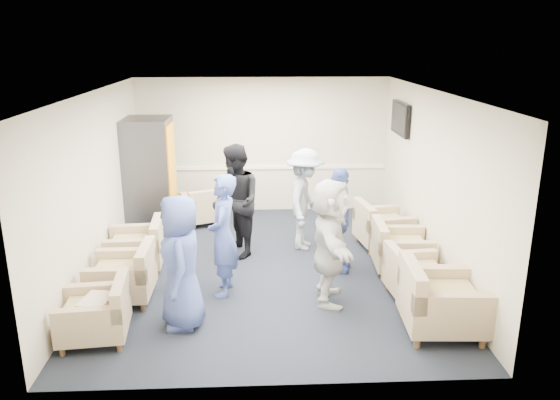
{
  "coord_description": "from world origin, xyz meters",
  "views": [
    {
      "loc": [
        -0.17,
        -7.83,
        3.43
      ],
      "look_at": [
        0.21,
        0.2,
        1.04
      ],
      "focal_mm": 35.0,
      "sensor_mm": 36.0,
      "label": 1
    }
  ],
  "objects_px": {
    "vending_machine": "(150,175)",
    "person_front_right": "(330,242)",
    "armchair_left_mid": "(126,277)",
    "armchair_right_midfar": "(398,250)",
    "person_front_left": "(181,262)",
    "armchair_left_far": "(139,249)",
    "armchair_right_far": "(380,228)",
    "person_mid_right": "(338,220)",
    "armchair_right_midnear": "(414,277)",
    "armchair_right_near": "(437,303)",
    "person_back_right": "(305,199)",
    "armchair_left_near": "(99,315)",
    "person_back_left": "(236,201)",
    "person_mid_left": "(223,236)",
    "armchair_corner": "(205,208)"
  },
  "relations": [
    {
      "from": "person_front_left",
      "to": "person_front_right",
      "type": "relative_size",
      "value": 0.98
    },
    {
      "from": "armchair_right_midnear",
      "to": "person_front_left",
      "type": "bearing_deg",
      "value": 95.81
    },
    {
      "from": "armchair_right_midnear",
      "to": "armchair_left_near",
      "type": "bearing_deg",
      "value": 97.3
    },
    {
      "from": "armchair_left_near",
      "to": "vending_machine",
      "type": "height_order",
      "value": "vending_machine"
    },
    {
      "from": "armchair_right_near",
      "to": "person_front_left",
      "type": "bearing_deg",
      "value": 87.43
    },
    {
      "from": "armchair_left_mid",
      "to": "armchair_right_midfar",
      "type": "bearing_deg",
      "value": 101.18
    },
    {
      "from": "person_mid_right",
      "to": "person_front_right",
      "type": "distance_m",
      "value": 1.05
    },
    {
      "from": "armchair_corner",
      "to": "person_front_right",
      "type": "relative_size",
      "value": 0.58
    },
    {
      "from": "person_back_left",
      "to": "person_back_right",
      "type": "distance_m",
      "value": 1.17
    },
    {
      "from": "armchair_left_near",
      "to": "armchair_right_far",
      "type": "bearing_deg",
      "value": 119.59
    },
    {
      "from": "armchair_right_midnear",
      "to": "person_front_right",
      "type": "distance_m",
      "value": 1.29
    },
    {
      "from": "armchair_right_midfar",
      "to": "armchair_corner",
      "type": "height_order",
      "value": "armchair_right_midfar"
    },
    {
      "from": "armchair_left_near",
      "to": "person_mid_left",
      "type": "xyz_separation_m",
      "value": [
        1.41,
        1.15,
        0.55
      ]
    },
    {
      "from": "armchair_right_midfar",
      "to": "person_back_left",
      "type": "relative_size",
      "value": 0.47
    },
    {
      "from": "armchair_right_far",
      "to": "person_back_right",
      "type": "relative_size",
      "value": 0.55
    },
    {
      "from": "person_front_left",
      "to": "person_back_right",
      "type": "xyz_separation_m",
      "value": [
        1.73,
        2.52,
        0.02
      ]
    },
    {
      "from": "armchair_left_mid",
      "to": "armchair_right_far",
      "type": "relative_size",
      "value": 0.87
    },
    {
      "from": "armchair_left_mid",
      "to": "person_front_right",
      "type": "relative_size",
      "value": 0.48
    },
    {
      "from": "armchair_right_near",
      "to": "person_back_right",
      "type": "relative_size",
      "value": 0.57
    },
    {
      "from": "armchair_left_near",
      "to": "person_back_right",
      "type": "height_order",
      "value": "person_back_right"
    },
    {
      "from": "armchair_left_far",
      "to": "armchair_right_midnear",
      "type": "height_order",
      "value": "armchair_left_far"
    },
    {
      "from": "person_front_left",
      "to": "armchair_left_near",
      "type": "bearing_deg",
      "value": -80.23
    },
    {
      "from": "person_back_left",
      "to": "person_mid_right",
      "type": "bearing_deg",
      "value": 42.1
    },
    {
      "from": "person_mid_left",
      "to": "armchair_corner",
      "type": "bearing_deg",
      "value": -165.04
    },
    {
      "from": "armchair_left_near",
      "to": "armchair_left_mid",
      "type": "distance_m",
      "value": 1.01
    },
    {
      "from": "armchair_corner",
      "to": "vending_machine",
      "type": "bearing_deg",
      "value": -9.2
    },
    {
      "from": "person_front_left",
      "to": "person_back_right",
      "type": "relative_size",
      "value": 0.98
    },
    {
      "from": "person_back_right",
      "to": "person_mid_left",
      "type": "bearing_deg",
      "value": 157.49
    },
    {
      "from": "armchair_right_midnear",
      "to": "person_back_left",
      "type": "distance_m",
      "value": 3.03
    },
    {
      "from": "armchair_right_near",
      "to": "armchair_right_far",
      "type": "xyz_separation_m",
      "value": [
        -0.06,
        2.82,
        -0.04
      ]
    },
    {
      "from": "person_back_left",
      "to": "person_front_right",
      "type": "bearing_deg",
      "value": 13.08
    },
    {
      "from": "armchair_right_far",
      "to": "person_back_right",
      "type": "distance_m",
      "value": 1.39
    },
    {
      "from": "vending_machine",
      "to": "person_front_right",
      "type": "relative_size",
      "value": 1.21
    },
    {
      "from": "armchair_corner",
      "to": "person_mid_right",
      "type": "distance_m",
      "value": 3.24
    },
    {
      "from": "armchair_left_far",
      "to": "armchair_right_far",
      "type": "height_order",
      "value": "armchair_right_far"
    },
    {
      "from": "armchair_right_midnear",
      "to": "person_back_right",
      "type": "relative_size",
      "value": 0.48
    },
    {
      "from": "armchair_left_mid",
      "to": "person_front_left",
      "type": "xyz_separation_m",
      "value": [
        0.86,
        -0.72,
        0.51
      ]
    },
    {
      "from": "person_mid_right",
      "to": "armchair_right_midnear",
      "type": "bearing_deg",
      "value": -122.66
    },
    {
      "from": "armchair_left_mid",
      "to": "vending_machine",
      "type": "xyz_separation_m",
      "value": [
        -0.15,
        2.94,
        0.7
      ]
    },
    {
      "from": "armchair_left_near",
      "to": "person_front_right",
      "type": "bearing_deg",
      "value": 100.85
    },
    {
      "from": "armchair_right_midfar",
      "to": "person_front_left",
      "type": "bearing_deg",
      "value": 119.07
    },
    {
      "from": "armchair_left_near",
      "to": "armchair_right_midfar",
      "type": "relative_size",
      "value": 0.97
    },
    {
      "from": "armchair_right_far",
      "to": "person_mid_right",
      "type": "bearing_deg",
      "value": 128.99
    },
    {
      "from": "person_mid_left",
      "to": "person_back_left",
      "type": "relative_size",
      "value": 0.93
    },
    {
      "from": "armchair_right_far",
      "to": "person_front_left",
      "type": "relative_size",
      "value": 0.56
    },
    {
      "from": "armchair_left_far",
      "to": "armchair_right_midfar",
      "type": "relative_size",
      "value": 1.01
    },
    {
      "from": "armchair_left_near",
      "to": "person_mid_right",
      "type": "relative_size",
      "value": 0.52
    },
    {
      "from": "person_front_right",
      "to": "person_back_left",
      "type": "bearing_deg",
      "value": 42.48
    },
    {
      "from": "armchair_left_near",
      "to": "armchair_right_midnear",
      "type": "bearing_deg",
      "value": 96.6
    },
    {
      "from": "armchair_corner",
      "to": "person_mid_left",
      "type": "xyz_separation_m",
      "value": [
        0.52,
        -3.02,
        0.55
      ]
    }
  ]
}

